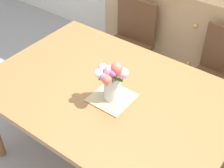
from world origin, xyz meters
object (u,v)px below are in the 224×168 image
object	(u,v)px
dining_table	(109,99)
flower_vase	(112,79)
chair_left	(129,40)
chair_right	(219,75)
dresser	(173,32)

from	to	relation	value
dining_table	flower_vase	size ratio (longest dim) A/B	5.57
chair_left	chair_right	bearing A→B (deg)	-180.00
dining_table	flower_vase	bearing A→B (deg)	-42.32
dresser	chair_left	bearing A→B (deg)	-121.68
chair_left	flower_vase	world-z (taller)	flower_vase
chair_right	chair_left	bearing A→B (deg)	0.00
chair_left	chair_right	distance (m)	0.90
dresser	flower_vase	size ratio (longest dim) A/B	4.67
dining_table	chair_right	distance (m)	1.03
chair_left	dresser	world-z (taller)	dresser
dining_table	dresser	world-z (taller)	dresser
dresser	flower_vase	world-z (taller)	flower_vase
chair_right	dresser	bearing A→B (deg)	-32.80
chair_right	flower_vase	distance (m)	1.13
dining_table	dresser	xyz separation A→B (m)	(-0.19, 1.33, -0.17)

